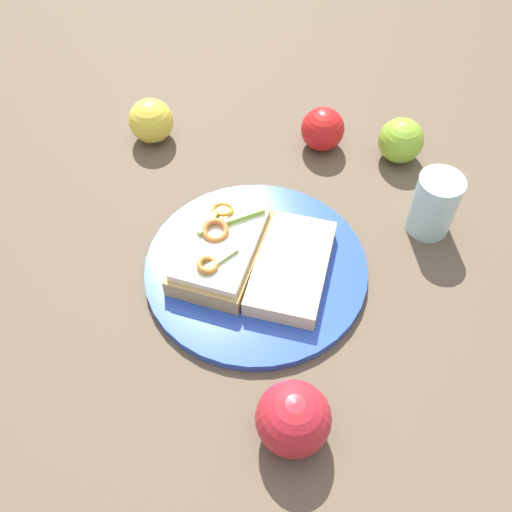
# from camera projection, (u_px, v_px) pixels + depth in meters

# --- Properties ---
(ground_plane) EXTENTS (2.00, 2.00, 0.00)m
(ground_plane) POSITION_uv_depth(u_px,v_px,m) (256.00, 271.00, 0.76)
(ground_plane) COLOR brown
(ground_plane) RESTS_ON ground
(plate) EXTENTS (0.30, 0.30, 0.01)m
(plate) POSITION_uv_depth(u_px,v_px,m) (256.00, 268.00, 0.75)
(plate) COLOR blue
(plate) RESTS_ON ground_plane
(sandwich) EXTENTS (0.11, 0.16, 0.05)m
(sandwich) POSITION_uv_depth(u_px,v_px,m) (222.00, 247.00, 0.74)
(sandwich) COLOR tan
(sandwich) RESTS_ON plate
(bread_slice_side) EXTENTS (0.09, 0.16, 0.03)m
(bread_slice_side) POSITION_uv_depth(u_px,v_px,m) (291.00, 268.00, 0.73)
(bread_slice_side) COLOR beige
(bread_slice_side) RESTS_ON plate
(apple_0) EXTENTS (0.08, 0.08, 0.07)m
(apple_0) POSITION_uv_depth(u_px,v_px,m) (323.00, 129.00, 0.88)
(apple_0) COLOR red
(apple_0) RESTS_ON ground_plane
(apple_1) EXTENTS (0.09, 0.09, 0.07)m
(apple_1) POSITION_uv_depth(u_px,v_px,m) (401.00, 141.00, 0.86)
(apple_1) COLOR #84AE2E
(apple_1) RESTS_ON ground_plane
(apple_2) EXTENTS (0.10, 0.10, 0.07)m
(apple_2) POSITION_uv_depth(u_px,v_px,m) (151.00, 121.00, 0.89)
(apple_2) COLOR gold
(apple_2) RESTS_ON ground_plane
(apple_3) EXTENTS (0.11, 0.11, 0.08)m
(apple_3) POSITION_uv_depth(u_px,v_px,m) (293.00, 419.00, 0.59)
(apple_3) COLOR #AE1F28
(apple_3) RESTS_ON ground_plane
(drinking_glass) EXTENTS (0.06, 0.06, 0.09)m
(drinking_glass) POSITION_uv_depth(u_px,v_px,m) (434.00, 204.00, 0.77)
(drinking_glass) COLOR silver
(drinking_glass) RESTS_ON ground_plane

